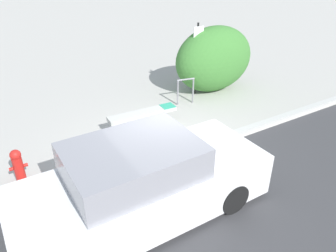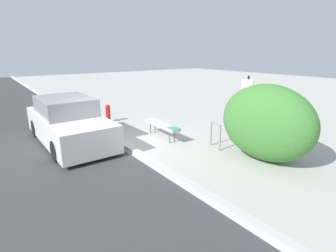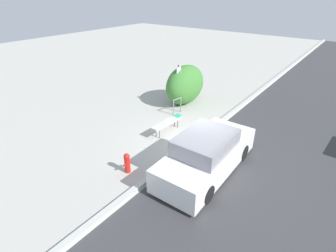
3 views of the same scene
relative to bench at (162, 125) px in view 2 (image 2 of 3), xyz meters
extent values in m
plane|color=#ADAAA3|center=(-0.02, -1.54, -0.46)|extent=(60.00, 60.00, 0.00)
cube|color=#B7B7B2|center=(-0.02, -1.54, -0.40)|extent=(60.00, 0.20, 0.13)
cylinder|color=#515156|center=(-0.66, -0.07, -0.25)|extent=(0.04, 0.04, 0.42)
cylinder|color=#515156|center=(0.63, -0.13, -0.25)|extent=(0.04, 0.04, 0.42)
cylinder|color=#515156|center=(-0.65, 0.13, -0.25)|extent=(0.04, 0.04, 0.42)
cylinder|color=#515156|center=(0.64, 0.07, -0.25)|extent=(0.04, 0.04, 0.42)
cube|color=#B2B2AD|center=(-0.01, 0.00, 0.01)|extent=(1.87, 0.43, 0.11)
cube|color=teal|center=(0.73, -0.03, 0.06)|extent=(0.38, 0.36, 0.01)
cylinder|color=gray|center=(1.61, 0.83, -0.06)|extent=(0.05, 0.05, 0.80)
cylinder|color=gray|center=(2.10, 0.72, -0.06)|extent=(0.05, 0.05, 0.80)
cylinder|color=gray|center=(1.85, 0.77, 0.34)|extent=(0.55, 0.17, 0.05)
cylinder|color=black|center=(2.57, 1.25, 0.69)|extent=(0.06, 0.06, 2.30)
cube|color=white|center=(2.57, 1.21, 1.51)|extent=(0.36, 0.02, 0.46)
cylinder|color=red|center=(-3.19, -0.65, -0.16)|extent=(0.20, 0.20, 0.60)
sphere|color=red|center=(-3.19, -0.65, 0.19)|extent=(0.22, 0.22, 0.22)
cylinder|color=red|center=(-3.33, -0.65, -0.10)|extent=(0.08, 0.07, 0.07)
cylinder|color=red|center=(-3.05, -0.65, -0.10)|extent=(0.08, 0.07, 0.07)
ellipsoid|color=#3D7A33|center=(3.27, 1.25, 0.60)|extent=(2.80, 1.61, 2.13)
cylinder|color=black|center=(-0.03, -1.99, -0.16)|extent=(0.60, 0.19, 0.60)
cylinder|color=black|center=(-0.01, -3.58, -0.16)|extent=(0.60, 0.19, 0.60)
cylinder|color=black|center=(-2.82, -2.03, -0.16)|extent=(0.60, 0.19, 0.60)
cylinder|color=black|center=(-2.79, -3.62, -0.16)|extent=(0.60, 0.19, 0.60)
cube|color=white|center=(-1.41, -2.80, 0.07)|extent=(4.52, 1.79, 0.84)
cube|color=gray|center=(-1.59, -2.81, 0.76)|extent=(2.18, 1.59, 0.58)
camera|label=1|loc=(-3.37, -6.88, 3.86)|focal=35.00mm
camera|label=2|loc=(7.34, -5.06, 2.50)|focal=28.00mm
camera|label=3|loc=(-8.29, -6.27, 5.32)|focal=28.00mm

